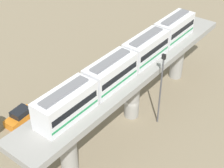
% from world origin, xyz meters
% --- Properties ---
extents(ground_plane, '(120.00, 120.00, 0.00)m').
position_xyz_m(ground_plane, '(0.00, 0.00, 0.00)').
color(ground_plane, '#84755B').
extents(viaduct, '(5.20, 35.80, 7.42)m').
position_xyz_m(viaduct, '(0.00, 0.00, 5.81)').
color(viaduct, '#999691').
rests_on(viaduct, ground).
extents(train, '(2.64, 27.45, 3.24)m').
position_xyz_m(train, '(0.00, -0.94, 8.95)').
color(train, white).
rests_on(train, viaduct).
extents(parked_car_orange, '(2.18, 4.35, 1.76)m').
position_xyz_m(parked_car_orange, '(-10.56, -9.69, 0.74)').
color(parked_car_orange, orange).
rests_on(parked_car_orange, ground).
extents(parked_car_silver, '(1.82, 4.21, 1.76)m').
position_xyz_m(parked_car_silver, '(-6.65, 12.26, 0.74)').
color(parked_car_silver, '#B2B5BA').
rests_on(parked_car_silver, ground).
extents(signal_post, '(0.44, 0.28, 10.02)m').
position_xyz_m(signal_post, '(3.40, 1.01, 5.53)').
color(signal_post, '#4C4C51').
rests_on(signal_post, ground).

